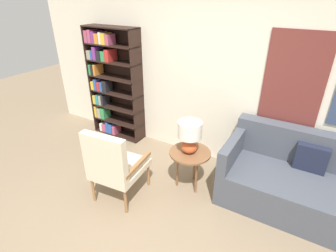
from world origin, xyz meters
The scene contains 7 objects.
ground_plane centered at (0.00, 0.00, 0.00)m, with size 14.00×14.00×0.00m, color #847056.
wall_back centered at (0.06, 2.03, 1.35)m, with size 6.40×0.08×2.70m.
bookshelf centered at (-1.75, 1.85, 0.97)m, with size 0.98×0.30×1.92m.
armchair centered at (-0.53, 0.46, 0.56)m, with size 0.63×0.70×1.01m.
couch centered at (1.53, 1.54, 0.33)m, with size 1.90×0.95×0.90m.
side_table centered at (0.16, 1.17, 0.49)m, with size 0.54×0.54×0.55m.
table_lamp centered at (0.15, 1.16, 0.81)m, with size 0.30×0.30×0.44m.
Camera 1 is at (1.36, -1.45, 2.43)m, focal length 28.00 mm.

